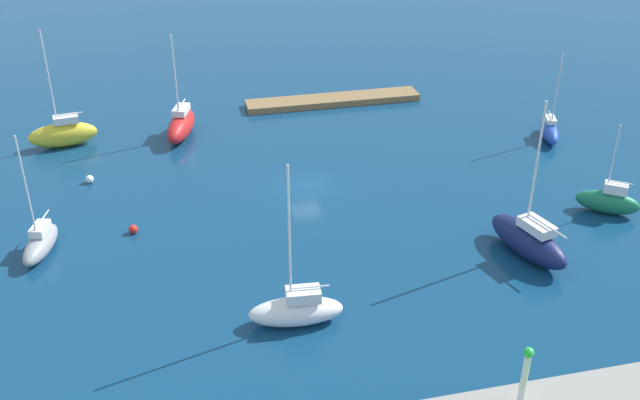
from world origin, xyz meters
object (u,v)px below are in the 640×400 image
pier_dock (333,100)px  sailboat_yellow_mid_basin (63,133)px  harbor_beacon (525,372)px  sailboat_navy_far_north (529,240)px  mooring_buoy_red (133,229)px  sailboat_white_by_breakwater (297,309)px  mooring_buoy_white (90,179)px  sailboat_gray_outer_mooring (40,243)px  sailboat_red_west_end (181,125)px  sailboat_green_east_end (608,201)px  sailboat_blue_far_south (550,130)px

pier_dock → sailboat_yellow_mid_basin: size_ratio=1.68×
harbor_beacon → sailboat_navy_far_north: (-8.23, -14.94, -2.22)m
sailboat_yellow_mid_basin → mooring_buoy_red: size_ratio=16.10×
sailboat_white_by_breakwater → mooring_buoy_red: bearing=-48.5°
harbor_beacon → sailboat_white_by_breakwater: size_ratio=0.33×
harbor_beacon → mooring_buoy_white: (23.61, -34.13, -3.20)m
sailboat_gray_outer_mooring → mooring_buoy_red: sailboat_gray_outer_mooring is taller
sailboat_navy_far_north → mooring_buoy_white: (31.84, -19.20, -0.97)m
sailboat_navy_far_north → mooring_buoy_red: 29.80m
harbor_beacon → sailboat_white_by_breakwater: (9.81, -11.04, -2.53)m
sailboat_red_west_end → sailboat_green_east_end: (-32.59, 23.13, -0.20)m
sailboat_green_east_end → sailboat_gray_outer_mooring: bearing=30.5°
pier_dock → mooring_buoy_white: mooring_buoy_white is taller
sailboat_red_west_end → sailboat_gray_outer_mooring: bearing=-13.2°
mooring_buoy_red → mooring_buoy_white: 10.20m
sailboat_green_east_end → sailboat_blue_far_south: size_ratio=0.86×
harbor_beacon → mooring_buoy_red: harbor_beacon is taller
sailboat_navy_far_north → sailboat_yellow_mid_basin: size_ratio=1.04×
harbor_beacon → sailboat_red_west_end: bearing=-70.4°
harbor_beacon → sailboat_red_west_end: size_ratio=0.36×
pier_dock → sailboat_white_by_breakwater: (11.56, 36.83, 0.68)m
sailboat_yellow_mid_basin → sailboat_white_by_breakwater: (-16.50, 31.68, -0.28)m
mooring_buoy_white → sailboat_green_east_end: bearing=160.1°
sailboat_yellow_mid_basin → sailboat_white_by_breakwater: sailboat_yellow_mid_basin is taller
sailboat_gray_outer_mooring → sailboat_yellow_mid_basin: bearing=-165.7°
pier_dock → sailboat_green_east_end: size_ratio=2.52×
pier_dock → mooring_buoy_red: 31.79m
harbor_beacon → mooring_buoy_red: (19.94, -24.62, -3.20)m
sailboat_green_east_end → sailboat_yellow_mid_basin: bearing=7.4°
sailboat_navy_far_north → sailboat_blue_far_south: sailboat_navy_far_north is taller
harbor_beacon → sailboat_yellow_mid_basin: size_ratio=0.33×
sailboat_red_west_end → sailboat_green_east_end: sailboat_red_west_end is taller
pier_dock → sailboat_navy_far_north: size_ratio=1.62×
pier_dock → sailboat_gray_outer_mooring: (28.26, 24.65, 0.57)m
harbor_beacon → sailboat_gray_outer_mooring: bearing=-41.2°
pier_dock → sailboat_navy_far_north: 33.58m
sailboat_red_west_end → sailboat_blue_far_south: 36.35m
harbor_beacon → sailboat_blue_far_south: (-20.15, -33.60, -2.61)m
pier_dock → sailboat_blue_far_south: 23.30m
sailboat_gray_outer_mooring → sailboat_navy_far_north: sailboat_navy_far_north is taller
sailboat_yellow_mid_basin → sailboat_blue_far_south: size_ratio=1.29×
sailboat_yellow_mid_basin → sailboat_red_west_end: bearing=170.9°
pier_dock → mooring_buoy_white: 28.84m
sailboat_red_west_end → mooring_buoy_red: (4.82, 17.74, -0.93)m
sailboat_blue_far_south → mooring_buoy_white: 43.78m
harbor_beacon → sailboat_red_west_end: 45.03m
sailboat_red_west_end → mooring_buoy_white: 11.86m
sailboat_blue_far_south → mooring_buoy_red: sailboat_blue_far_south is taller
sailboat_red_west_end → sailboat_yellow_mid_basin: bearing=-74.3°
sailboat_white_by_breakwater → sailboat_green_east_end: size_ratio=1.47×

